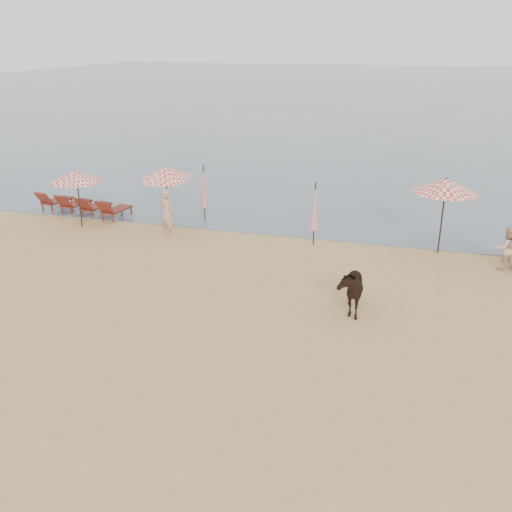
{
  "coord_description": "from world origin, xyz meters",
  "views": [
    {
      "loc": [
        4.23,
        -10.02,
        7.14
      ],
      "look_at": [
        0.0,
        5.0,
        1.1
      ],
      "focal_mm": 40.0,
      "sensor_mm": 36.0,
      "label": 1
    }
  ],
  "objects_px": {
    "umbrella_open_right": "(446,186)",
    "umbrella_closed_left": "(204,187)",
    "lounger_cluster_left": "(82,204)",
    "umbrella_open_left_a": "(76,176)",
    "cow": "(349,288)",
    "beachgoer_left": "(167,213)",
    "umbrella_open_left_b": "(166,173)",
    "umbrella_closed_right": "(315,207)",
    "beachgoer_right_a": "(506,248)"
  },
  "relations": [
    {
      "from": "umbrella_open_left_a",
      "to": "umbrella_closed_right",
      "type": "relative_size",
      "value": 0.98
    },
    {
      "from": "umbrella_closed_right",
      "to": "beachgoer_right_a",
      "type": "bearing_deg",
      "value": -5.8
    },
    {
      "from": "cow",
      "to": "beachgoer_right_a",
      "type": "relative_size",
      "value": 1.11
    },
    {
      "from": "umbrella_open_left_a",
      "to": "umbrella_open_left_b",
      "type": "xyz_separation_m",
      "value": [
        3.27,
        1.08,
        0.1
      ]
    },
    {
      "from": "umbrella_open_right",
      "to": "beachgoer_right_a",
      "type": "bearing_deg",
      "value": -41.47
    },
    {
      "from": "umbrella_open_left_a",
      "to": "umbrella_closed_left",
      "type": "xyz_separation_m",
      "value": [
        4.44,
        2.12,
        -0.63
      ]
    },
    {
      "from": "umbrella_closed_right",
      "to": "beachgoer_right_a",
      "type": "relative_size",
      "value": 1.59
    },
    {
      "from": "beachgoer_left",
      "to": "cow",
      "type": "bearing_deg",
      "value": 172.42
    },
    {
      "from": "umbrella_open_left_a",
      "to": "beachgoer_left",
      "type": "distance_m",
      "value": 4.0
    },
    {
      "from": "lounger_cluster_left",
      "to": "umbrella_closed_right",
      "type": "bearing_deg",
      "value": 3.43
    },
    {
      "from": "umbrella_open_right",
      "to": "cow",
      "type": "distance_m",
      "value": 6.21
    },
    {
      "from": "beachgoer_left",
      "to": "beachgoer_right_a",
      "type": "relative_size",
      "value": 1.27
    },
    {
      "from": "umbrella_closed_left",
      "to": "cow",
      "type": "bearing_deg",
      "value": -44.87
    },
    {
      "from": "lounger_cluster_left",
      "to": "umbrella_closed_right",
      "type": "relative_size",
      "value": 1.77
    },
    {
      "from": "lounger_cluster_left",
      "to": "umbrella_closed_right",
      "type": "distance_m",
      "value": 10.3
    },
    {
      "from": "lounger_cluster_left",
      "to": "cow",
      "type": "xyz_separation_m",
      "value": [
        12.09,
        -6.16,
        0.26
      ]
    },
    {
      "from": "umbrella_open_right",
      "to": "lounger_cluster_left",
      "type": "bearing_deg",
      "value": 162.52
    },
    {
      "from": "umbrella_open_right",
      "to": "umbrella_closed_right",
      "type": "xyz_separation_m",
      "value": [
        -4.38,
        -0.37,
        -0.98
      ]
    },
    {
      "from": "cow",
      "to": "beachgoer_left",
      "type": "bearing_deg",
      "value": 139.91
    },
    {
      "from": "umbrella_open_left_b",
      "to": "umbrella_open_right",
      "type": "xyz_separation_m",
      "value": [
        10.39,
        -0.25,
        0.26
      ]
    },
    {
      "from": "umbrella_open_left_b",
      "to": "umbrella_open_right",
      "type": "distance_m",
      "value": 10.4
    },
    {
      "from": "umbrella_open_right",
      "to": "umbrella_closed_left",
      "type": "relative_size",
      "value": 1.16
    },
    {
      "from": "umbrella_open_left_b",
      "to": "umbrella_closed_right",
      "type": "relative_size",
      "value": 1.07
    },
    {
      "from": "lounger_cluster_left",
      "to": "cow",
      "type": "bearing_deg",
      "value": -17.33
    },
    {
      "from": "lounger_cluster_left",
      "to": "beachgoer_right_a",
      "type": "bearing_deg",
      "value": 3.59
    },
    {
      "from": "beachgoer_left",
      "to": "beachgoer_right_a",
      "type": "distance_m",
      "value": 11.86
    },
    {
      "from": "umbrella_closed_right",
      "to": "cow",
      "type": "height_order",
      "value": "umbrella_closed_right"
    },
    {
      "from": "umbrella_open_left_a",
      "to": "umbrella_open_right",
      "type": "distance_m",
      "value": 13.69
    },
    {
      "from": "umbrella_open_left_b",
      "to": "umbrella_closed_right",
      "type": "distance_m",
      "value": 6.09
    },
    {
      "from": "umbrella_closed_left",
      "to": "cow",
      "type": "height_order",
      "value": "umbrella_closed_left"
    },
    {
      "from": "umbrella_open_left_b",
      "to": "beachgoer_right_a",
      "type": "relative_size",
      "value": 1.69
    },
    {
      "from": "umbrella_open_right",
      "to": "umbrella_closed_right",
      "type": "height_order",
      "value": "umbrella_open_right"
    },
    {
      "from": "umbrella_open_right",
      "to": "umbrella_closed_left",
      "type": "xyz_separation_m",
      "value": [
        -9.22,
        1.29,
        -0.99
      ]
    },
    {
      "from": "lounger_cluster_left",
      "to": "beachgoer_left",
      "type": "xyz_separation_m",
      "value": [
        4.74,
        -1.75,
        0.5
      ]
    },
    {
      "from": "lounger_cluster_left",
      "to": "umbrella_open_right",
      "type": "height_order",
      "value": "umbrella_open_right"
    },
    {
      "from": "lounger_cluster_left",
      "to": "umbrella_open_left_a",
      "type": "distance_m",
      "value": 2.43
    },
    {
      "from": "umbrella_open_left_a",
      "to": "cow",
      "type": "distance_m",
      "value": 12.16
    },
    {
      "from": "umbrella_closed_right",
      "to": "umbrella_open_left_b",
      "type": "bearing_deg",
      "value": 174.03
    },
    {
      "from": "lounger_cluster_left",
      "to": "beachgoer_left",
      "type": "bearing_deg",
      "value": -10.63
    },
    {
      "from": "cow",
      "to": "beachgoer_left",
      "type": "xyz_separation_m",
      "value": [
        -7.35,
        4.4,
        0.24
      ]
    },
    {
      "from": "lounger_cluster_left",
      "to": "umbrella_closed_right",
      "type": "xyz_separation_m",
      "value": [
        10.19,
        -1.11,
        1.01
      ]
    },
    {
      "from": "umbrella_open_right",
      "to": "umbrella_closed_left",
      "type": "distance_m",
      "value": 9.36
    },
    {
      "from": "umbrella_open_right",
      "to": "beachgoer_right_a",
      "type": "relative_size",
      "value": 1.82
    },
    {
      "from": "beachgoer_left",
      "to": "umbrella_open_left_a",
      "type": "bearing_deg",
      "value": 20.58
    },
    {
      "from": "beachgoer_left",
      "to": "umbrella_closed_right",
      "type": "bearing_deg",
      "value": -149.95
    },
    {
      "from": "umbrella_open_left_b",
      "to": "umbrella_open_left_a",
      "type": "bearing_deg",
      "value": -174.99
    },
    {
      "from": "umbrella_open_left_a",
      "to": "umbrella_open_left_b",
      "type": "distance_m",
      "value": 3.45
    },
    {
      "from": "umbrella_open_left_b",
      "to": "umbrella_closed_right",
      "type": "bearing_deg",
      "value": -19.29
    },
    {
      "from": "umbrella_closed_right",
      "to": "lounger_cluster_left",
      "type": "bearing_deg",
      "value": 173.78
    },
    {
      "from": "umbrella_closed_left",
      "to": "umbrella_open_right",
      "type": "bearing_deg",
      "value": -7.95
    }
  ]
}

